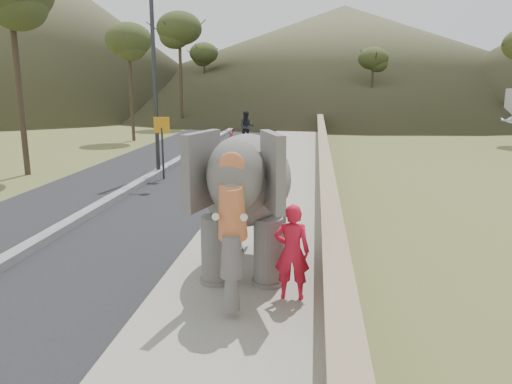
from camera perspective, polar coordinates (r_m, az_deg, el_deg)
road at (r=16.74m, az=-15.49°, el=-0.74°), size 7.00×120.00×0.03m
median at (r=16.72m, az=-15.51°, el=-0.43°), size 0.35×120.00×0.22m
walkway at (r=15.56m, az=1.82°, el=-1.06°), size 3.00×120.00×0.15m
parapet at (r=15.41m, az=7.96°, el=0.50°), size 0.30×120.00×1.10m
lamppost at (r=20.29m, az=-10.79°, el=15.59°), size 1.76×0.36×8.00m
signboard at (r=19.43m, az=-10.68°, el=6.18°), size 0.60×0.08×2.40m
hill_far at (r=75.22m, az=9.89°, el=14.97°), size 80.00×80.00×14.00m
elephant_and_man at (r=9.64m, az=-0.97°, el=-0.82°), size 2.26×3.87×2.76m
motorcyclist at (r=29.16m, az=-2.01°, el=6.82°), size 1.79×1.91×2.03m
trees at (r=33.65m, az=10.07°, el=12.81°), size 47.48×45.47×9.28m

